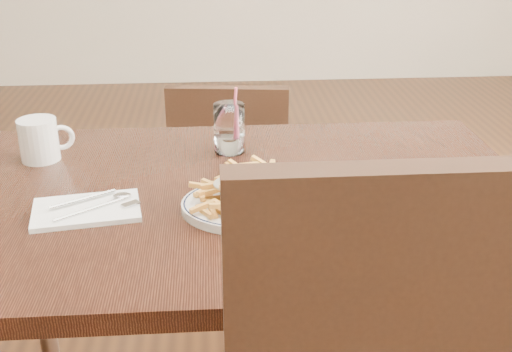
{
  "coord_description": "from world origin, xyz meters",
  "views": [
    {
      "loc": [
        -0.06,
        -1.18,
        1.31
      ],
      "look_at": [
        0.02,
        -0.08,
        0.82
      ],
      "focal_mm": 45.0,
      "sensor_mm": 36.0,
      "label": 1
    }
  ],
  "objects": [
    {
      "name": "water_glass",
      "position": [
        -0.02,
        0.22,
        0.8
      ],
      "size": [
        0.07,
        0.07,
        0.16
      ],
      "color": "white",
      "rests_on": "table"
    },
    {
      "name": "table",
      "position": [
        0.0,
        0.0,
        0.67
      ],
      "size": [
        1.2,
        0.8,
        0.75
      ],
      "color": "black",
      "rests_on": "ground"
    },
    {
      "name": "coffee_mug",
      "position": [
        -0.45,
        0.2,
        0.8
      ],
      "size": [
        0.12,
        0.09,
        0.1
      ],
      "color": "white",
      "rests_on": "table"
    },
    {
      "name": "loaded_fries",
      "position": [
        0.02,
        -0.08,
        0.81
      ],
      "size": [
        0.28,
        0.24,
        0.07
      ],
      "color": "gold",
      "rests_on": "fries_plate"
    },
    {
      "name": "napkin",
      "position": [
        -0.31,
        -0.07,
        0.75
      ],
      "size": [
        0.22,
        0.16,
        0.01
      ],
      "primitive_type": "cube",
      "rotation": [
        0.0,
        0.0,
        0.16
      ],
      "color": "white",
      "rests_on": "table"
    },
    {
      "name": "chair_far",
      "position": [
        -0.01,
        0.72,
        0.45
      ],
      "size": [
        0.4,
        0.4,
        0.79
      ],
      "color": "black",
      "rests_on": "ground"
    },
    {
      "name": "fries_plate",
      "position": [
        0.02,
        -0.08,
        0.76
      ],
      "size": [
        0.31,
        0.28,
        0.02
      ],
      "color": "white",
      "rests_on": "table"
    },
    {
      "name": "cutlery",
      "position": [
        -0.31,
        -0.07,
        0.76
      ],
      "size": [
        0.17,
        0.15,
        0.01
      ],
      "color": "silver",
      "rests_on": "napkin"
    }
  ]
}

